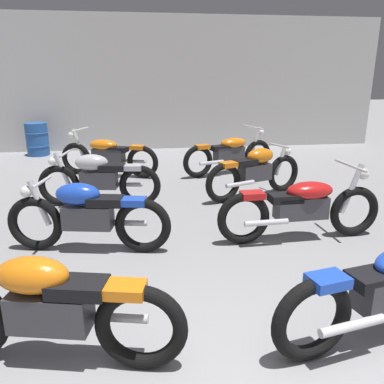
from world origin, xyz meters
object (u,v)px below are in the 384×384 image
object	(u,v)px
motorcycle_left_row_1	(87,215)
motorcycle_right_row_1	(302,206)
motorcycle_left_row_2	(98,178)
motorcycle_right_row_2	(255,171)
motorcycle_right_row_3	(230,153)
motorcycle_left_row_0	(49,308)
oil_drum	(37,139)
motorcycle_left_row_3	(108,155)

from	to	relation	value
motorcycle_left_row_1	motorcycle_right_row_1	bearing A→B (deg)	-0.60
motorcycle_left_row_2	motorcycle_right_row_2	bearing A→B (deg)	2.72
motorcycle_right_row_2	motorcycle_right_row_3	size ratio (longest dim) A/B	0.90
motorcycle_left_row_2	motorcycle_right_row_3	size ratio (longest dim) A/B	0.94
motorcycle_left_row_2	motorcycle_right_row_1	bearing A→B (deg)	-32.85
motorcycle_left_row_0	motorcycle_left_row_1	distance (m)	1.90
oil_drum	motorcycle_right_row_2	bearing A→B (deg)	-42.86
motorcycle_left_row_1	motorcycle_right_row_2	world-z (taller)	same
motorcycle_left_row_0	motorcycle_left_row_3	xyz separation A→B (m)	(0.02, 5.54, -0.01)
motorcycle_left_row_3	oil_drum	xyz separation A→B (m)	(-1.99, 2.47, -0.03)
motorcycle_left_row_1	motorcycle_right_row_1	world-z (taller)	motorcycle_right_row_1
motorcycle_left_row_2	motorcycle_left_row_0	bearing A→B (deg)	-90.12
motorcycle_left_row_0	motorcycle_left_row_1	xyz separation A→B (m)	(0.04, 1.90, 0.00)
motorcycle_left_row_0	oil_drum	bearing A→B (deg)	103.85
motorcycle_right_row_1	motorcycle_right_row_3	size ratio (longest dim) A/B	1.04
motorcycle_right_row_1	motorcycle_right_row_3	world-z (taller)	same
motorcycle_right_row_2	oil_drum	bearing A→B (deg)	137.14
motorcycle_right_row_2	motorcycle_left_row_2	bearing A→B (deg)	-177.28
motorcycle_left_row_0	motorcycle_right_row_2	size ratio (longest dim) A/B	1.04
motorcycle_left_row_0	oil_drum	distance (m)	8.25
motorcycle_left_row_1	motorcycle_right_row_3	bearing A→B (deg)	54.06
motorcycle_right_row_1	oil_drum	world-z (taller)	motorcycle_right_row_1
motorcycle_left_row_2	motorcycle_left_row_3	bearing A→B (deg)	89.68
motorcycle_left_row_2	motorcycle_right_row_3	distance (m)	3.13
motorcycle_left_row_2	motorcycle_right_row_1	distance (m)	3.19
motorcycle_right_row_2	motorcycle_left_row_0	bearing A→B (deg)	-125.27
motorcycle_right_row_3	motorcycle_right_row_2	bearing A→B (deg)	-87.85
motorcycle_right_row_1	oil_drum	size ratio (longest dim) A/B	2.56
motorcycle_left_row_2	motorcycle_left_row_3	world-z (taller)	motorcycle_left_row_3
motorcycle_left_row_2	motorcycle_right_row_3	world-z (taller)	motorcycle_right_row_3
motorcycle_left_row_0	oil_drum	xyz separation A→B (m)	(-1.97, 8.01, -0.03)
motorcycle_right_row_1	motorcycle_left_row_1	bearing A→B (deg)	179.40
motorcycle_right_row_1	oil_drum	bearing A→B (deg)	127.23
motorcycle_right_row_2	oil_drum	distance (m)	6.29
motorcycle_left_row_2	motorcycle_left_row_3	size ratio (longest dim) A/B	0.96
motorcycle_left_row_0	motorcycle_left_row_2	world-z (taller)	same
motorcycle_left_row_1	motorcycle_right_row_2	distance (m)	3.18
motorcycle_left_row_3	motorcycle_right_row_3	world-z (taller)	same
motorcycle_right_row_2	motorcycle_right_row_1	bearing A→B (deg)	-88.48
motorcycle_left_row_1	oil_drum	world-z (taller)	motorcycle_left_row_1
motorcycle_left_row_2	motorcycle_right_row_1	world-z (taller)	motorcycle_right_row_1
motorcycle_left_row_0	motorcycle_left_row_2	xyz separation A→B (m)	(0.01, 3.60, 0.00)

